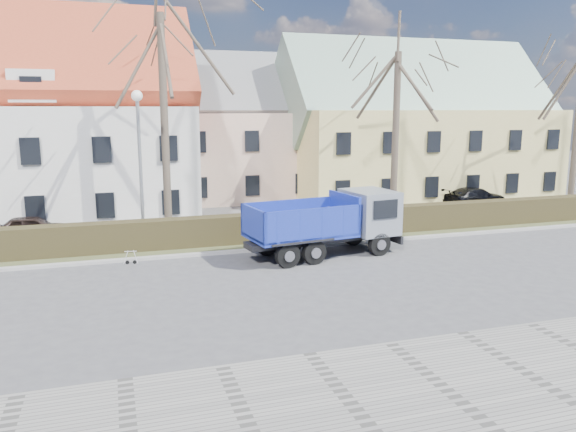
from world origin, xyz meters
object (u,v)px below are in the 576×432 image
object	(u,v)px
cart_frame	(126,257)
parked_car_b	(475,197)
streetlight	(141,169)
dump_truck	(319,224)
parked_car_a	(33,228)

from	to	relation	value
cart_frame	parked_car_b	xyz separation A→B (m)	(21.33, 7.09, 0.32)
cart_frame	streetlight	bearing A→B (deg)	73.05
dump_truck	parked_car_b	distance (m)	15.85
streetlight	cart_frame	xyz separation A→B (m)	(-0.87, -2.86, -3.18)
dump_truck	parked_car_a	world-z (taller)	dump_truck
dump_truck	parked_car_b	bearing A→B (deg)	22.94
cart_frame	dump_truck	bearing A→B (deg)	-8.06
cart_frame	parked_car_b	world-z (taller)	parked_car_b
dump_truck	parked_car_a	size ratio (longest dim) A/B	1.96
dump_truck	cart_frame	world-z (taller)	dump_truck
streetlight	parked_car_a	xyz separation A→B (m)	(-4.91, 2.77, -2.89)
parked_car_a	parked_car_b	size ratio (longest dim) A/B	0.81
streetlight	cart_frame	distance (m)	4.36
streetlight	parked_car_b	size ratio (longest dim) A/B	1.62
parked_car_a	parked_car_b	bearing A→B (deg)	-86.98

